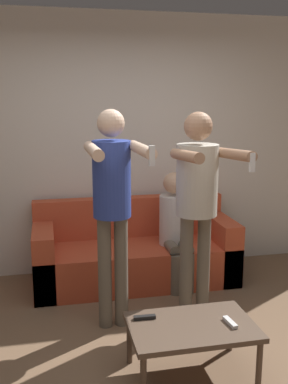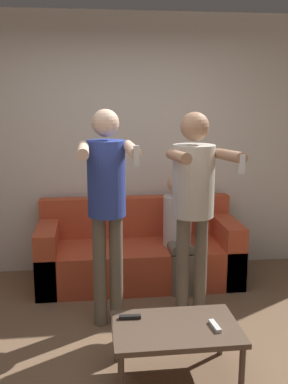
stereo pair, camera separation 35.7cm
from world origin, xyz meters
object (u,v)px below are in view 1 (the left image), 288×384
at_px(couch, 134,254).
at_px(remote_near, 230,322).
at_px(remote_far, 145,317).
at_px(coffee_table, 192,330).
at_px(person_standing_left, 112,195).
at_px(person_seated, 175,225).
at_px(person_standing_right, 198,191).

height_order(couch, remote_near, couch).
bearing_deg(remote_far, couch, 81.55).
bearing_deg(coffee_table, person_standing_left, 118.15).
xyz_separation_m(couch, remote_near, (0.31, -1.73, 0.11)).
relative_size(couch, coffee_table, 2.39).
xyz_separation_m(person_seated, remote_far, (-0.61, -1.37, -0.22)).
height_order(remote_near, remote_far, same).
height_order(couch, person_standing_left, person_standing_left).
bearing_deg(remote_near, coffee_table, 168.80).
distance_m(couch, remote_far, 1.56).
xyz_separation_m(person_seated, remote_near, (-0.07, -1.56, -0.22)).
relative_size(coffee_table, remote_near, 5.50).
xyz_separation_m(person_standing_left, remote_far, (0.12, -0.63, -0.72)).
bearing_deg(person_standing_left, couch, 69.12).
bearing_deg(remote_near, person_seated, 87.51).
distance_m(couch, person_standing_right, 1.27).
distance_m(remote_near, remote_far, 0.57).
height_order(person_standing_right, remote_far, person_standing_right).
bearing_deg(person_standing_left, person_standing_right, 0.61).
bearing_deg(coffee_table, person_standing_right, 69.73).
distance_m(person_seated, coffee_table, 1.57).
relative_size(couch, person_standing_right, 1.15).
bearing_deg(remote_far, person_seated, 66.10).
bearing_deg(person_standing_left, remote_far, -79.27).
bearing_deg(remote_far, person_standing_left, 100.73).
bearing_deg(remote_far, coffee_table, -25.46).
relative_size(person_standing_left, person_standing_right, 1.01).
distance_m(coffee_table, remote_far, 0.33).
bearing_deg(couch, coffee_table, -87.87).
height_order(person_seated, remote_far, person_seated).
relative_size(person_standing_left, remote_near, 11.55).
relative_size(person_standing_right, person_seated, 1.54).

